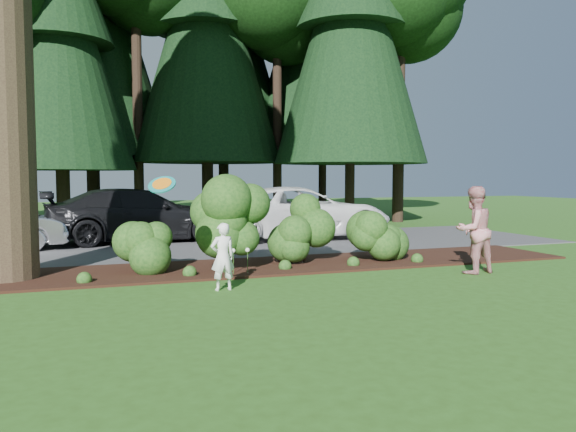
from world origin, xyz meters
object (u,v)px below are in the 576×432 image
object	(u,v)px
adult	(474,230)
frisbee	(162,184)
car_white_suv	(299,213)
car_dark_suv	(139,215)
child	(223,257)

from	to	relation	value
adult	frisbee	size ratio (longest dim) A/B	3.50
car_white_suv	car_dark_suv	world-z (taller)	car_white_suv
car_white_suv	car_dark_suv	bearing A→B (deg)	80.73
car_dark_suv	frisbee	xyz separation A→B (m)	(-0.29, -8.14, 1.04)
car_dark_suv	car_white_suv	bearing A→B (deg)	-103.83
car_white_suv	adult	world-z (taller)	adult
child	frisbee	xyz separation A→B (m)	(-1.06, -0.13, 1.29)
car_white_suv	child	bearing A→B (deg)	149.98
car_dark_suv	frisbee	size ratio (longest dim) A/B	10.77
car_white_suv	frisbee	size ratio (longest dim) A/B	11.52
car_dark_suv	frisbee	world-z (taller)	frisbee
child	car_white_suv	bearing A→B (deg)	-125.13
child	frisbee	bearing A→B (deg)	1.71
child	adult	xyz separation A→B (m)	(5.34, -0.02, 0.31)
car_white_suv	frisbee	bearing A→B (deg)	144.56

